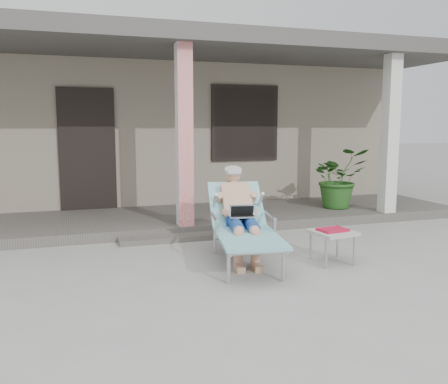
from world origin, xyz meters
name	(u,v)px	position (x,y,z in m)	size (l,w,h in m)	color
ground	(232,280)	(0.00, 0.00, 0.00)	(60.00, 60.00, 0.00)	#9E9E99
house	(142,123)	(0.00, 6.50, 1.67)	(10.40, 5.40, 3.30)	gray
porch_deck	(174,219)	(0.00, 3.00, 0.07)	(10.00, 2.00, 0.15)	#605B56
porch_overhang	(172,49)	(0.00, 2.95, 2.79)	(10.00, 2.30, 2.85)	silver
porch_step	(190,237)	(0.00, 1.85, 0.04)	(2.00, 0.30, 0.07)	#605B56
lounger	(242,201)	(0.36, 0.69, 0.72)	(0.95, 1.85, 1.17)	#B7B7BC
side_table	(333,234)	(1.33, 0.23, 0.35)	(0.52, 0.52, 0.41)	#B0B0AB
potted_palm	(339,178)	(2.94, 2.78, 0.68)	(0.96, 0.83, 1.07)	#26591E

